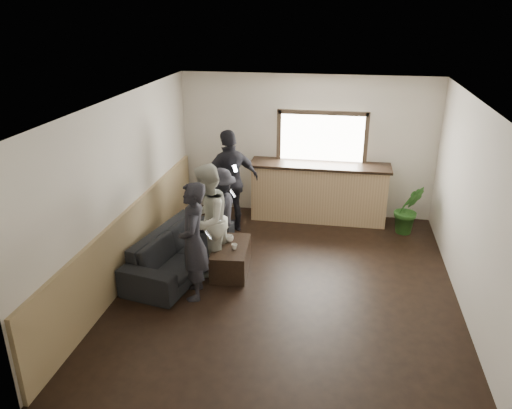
% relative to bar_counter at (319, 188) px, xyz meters
% --- Properties ---
extents(ground, '(5.00, 6.00, 0.01)m').
position_rel_bar_counter_xyz_m(ground, '(-0.30, -2.70, -0.64)').
color(ground, black).
extents(room_shell, '(5.01, 6.01, 2.80)m').
position_rel_bar_counter_xyz_m(room_shell, '(-1.04, -2.70, 0.83)').
color(room_shell, silver).
rests_on(room_shell, ground).
extents(bar_counter, '(2.70, 0.68, 2.13)m').
position_rel_bar_counter_xyz_m(bar_counter, '(0.00, 0.00, 0.00)').
color(bar_counter, tan).
rests_on(bar_counter, ground).
extents(sofa, '(1.32, 2.40, 0.66)m').
position_rel_bar_counter_xyz_m(sofa, '(-2.05, -2.46, -0.31)').
color(sofa, black).
rests_on(sofa, ground).
extents(coffee_table, '(0.63, 1.03, 0.44)m').
position_rel_bar_counter_xyz_m(coffee_table, '(-1.25, -2.37, -0.42)').
color(coffee_table, black).
rests_on(coffee_table, ground).
extents(cup_a, '(0.15, 0.15, 0.10)m').
position_rel_bar_counter_xyz_m(cup_a, '(-1.30, -2.22, -0.15)').
color(cup_a, silver).
rests_on(cup_a, coffee_table).
extents(cup_b, '(0.11, 0.11, 0.09)m').
position_rel_bar_counter_xyz_m(cup_b, '(-1.17, -2.47, -0.16)').
color(cup_b, silver).
rests_on(cup_b, coffee_table).
extents(potted_plant, '(0.61, 0.54, 0.95)m').
position_rel_bar_counter_xyz_m(potted_plant, '(1.69, -0.40, -0.16)').
color(potted_plant, '#2D6623').
rests_on(potted_plant, ground).
extents(person_a, '(0.55, 0.72, 1.76)m').
position_rel_bar_counter_xyz_m(person_a, '(-1.60, -3.19, 0.24)').
color(person_a, black).
rests_on(person_a, ground).
extents(person_b, '(0.75, 0.92, 1.79)m').
position_rel_bar_counter_xyz_m(person_b, '(-1.60, -2.47, 0.25)').
color(person_b, '#B8B8A6').
rests_on(person_b, ground).
extents(person_c, '(0.62, 1.00, 1.50)m').
position_rel_bar_counter_xyz_m(person_c, '(-1.56, -1.73, 0.11)').
color(person_c, black).
rests_on(person_c, ground).
extents(person_d, '(1.19, 1.08, 1.95)m').
position_rel_bar_counter_xyz_m(person_d, '(-1.59, -0.85, 0.33)').
color(person_d, black).
rests_on(person_d, ground).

